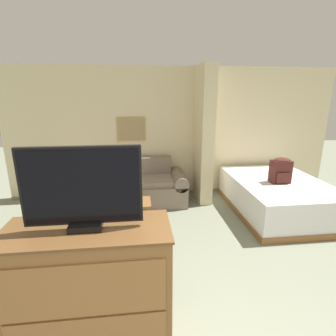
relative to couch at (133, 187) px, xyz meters
The scene contains 10 objects.
wall_back 1.40m from the couch, 28.91° to the left, with size 6.67×0.16×2.60m.
wall_partition_pillar 1.71m from the couch, ahead, with size 0.24×0.73×2.60m.
couch is the anchor object (origin of this frame).
coffee_table 0.96m from the couch, 94.47° to the right, with size 0.74×0.43×0.42m.
side_table 1.22m from the couch, behind, with size 0.43×0.43×0.58m.
table_lamp 1.33m from the couch, behind, with size 0.35×0.35×0.44m.
tv_dresser 3.04m from the couch, 95.39° to the right, with size 1.28×0.54×1.10m.
tv 3.23m from the couch, 95.39° to the right, with size 0.86×0.16×0.64m.
bed 2.68m from the couch, 14.53° to the right, with size 1.54×2.12×0.59m.
backpack 2.72m from the couch, 17.18° to the right, with size 0.33×0.23×0.44m.
Camera 1 is at (-0.75, -1.06, 2.08)m, focal length 28.00 mm.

